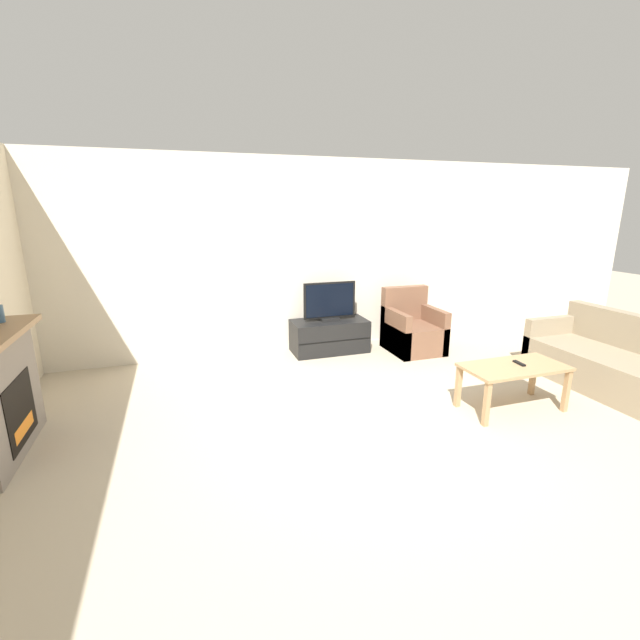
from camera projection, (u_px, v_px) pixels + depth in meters
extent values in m
plane|color=tan|center=(381.00, 429.00, 4.02)|extent=(24.00, 24.00, 0.00)
cube|color=beige|center=(303.00, 256.00, 6.09)|extent=(12.00, 0.06, 2.70)
cube|color=black|center=(21.00, 411.00, 3.55)|extent=(0.01, 0.63, 0.56)
cube|color=orange|center=(24.00, 427.00, 3.59)|extent=(0.01, 0.44, 0.11)
cube|color=black|center=(329.00, 336.00, 6.16)|extent=(1.08, 0.52, 0.46)
cube|color=black|center=(336.00, 341.00, 5.92)|extent=(1.05, 0.01, 0.01)
cube|color=black|center=(329.00, 319.00, 6.09)|extent=(0.27, 0.18, 0.04)
cube|color=black|center=(330.00, 300.00, 6.02)|extent=(0.76, 0.03, 0.51)
cube|color=black|center=(330.00, 300.00, 6.01)|extent=(0.70, 0.01, 0.46)
cube|color=brown|center=(413.00, 338.00, 6.18)|extent=(0.70, 0.76, 0.40)
cube|color=brown|center=(404.00, 303.00, 6.35)|extent=(0.70, 0.14, 0.50)
cube|color=brown|center=(395.00, 332.00, 6.06)|extent=(0.10, 0.76, 0.62)
cube|color=brown|center=(432.00, 328.00, 6.24)|extent=(0.10, 0.76, 0.62)
cube|color=#A37F56|center=(514.00, 367.00, 4.32)|extent=(1.05, 0.52, 0.03)
cube|color=#A37F56|center=(487.00, 404.00, 4.03)|extent=(0.05, 0.05, 0.45)
cube|color=#A37F56|center=(566.00, 391.00, 4.32)|extent=(0.05, 0.05, 0.45)
cube|color=#A37F56|center=(458.00, 386.00, 4.43)|extent=(0.05, 0.05, 0.45)
cube|color=#A37F56|center=(533.00, 375.00, 4.72)|extent=(0.05, 0.05, 0.45)
cube|color=black|center=(519.00, 363.00, 4.35)|extent=(0.05, 0.15, 0.02)
cube|color=gray|center=(634.00, 380.00, 4.62)|extent=(0.85, 2.34, 0.42)
cube|color=gray|center=(552.00, 341.00, 5.62)|extent=(0.85, 0.11, 0.65)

